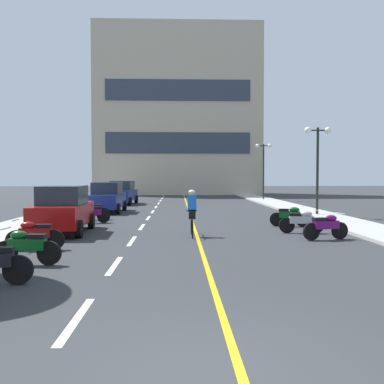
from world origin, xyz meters
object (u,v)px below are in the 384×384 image
(parked_car_near, at_px, (63,209))
(motorcycle_4, at_px, (326,226))
(street_lamp_far, at_px, (264,158))
(motorcycle_7, at_px, (91,213))
(parked_car_mid, at_px, (107,197))
(parked_car_far, at_px, (122,193))
(motorcycle_2, at_px, (27,246))
(cyclist_rider, at_px, (192,212))
(street_lamp_mid, at_px, (318,150))
(motorcycle_3, at_px, (35,234))
(motorcycle_8, at_px, (92,211))
(motorcycle_6, at_px, (290,216))
(motorcycle_5, at_px, (302,221))

(parked_car_near, relative_size, motorcycle_4, 2.54)
(street_lamp_far, distance_m, motorcycle_7, 22.28)
(parked_car_mid, bearing_deg, motorcycle_7, -87.73)
(parked_car_far, xyz_separation_m, motorcycle_2, (0.59, -22.95, -0.44))
(parked_car_far, bearing_deg, cyclist_rider, -74.95)
(street_lamp_mid, relative_size, motorcycle_2, 2.78)
(motorcycle_3, relative_size, motorcycle_8, 1.02)
(street_lamp_far, bearing_deg, motorcycle_6, -98.07)
(motorcycle_2, bearing_deg, parked_car_far, 91.48)
(motorcycle_7, bearing_deg, motorcycle_6, -10.27)
(cyclist_rider, bearing_deg, parked_car_far, 105.05)
(motorcycle_3, bearing_deg, parked_car_mid, 90.16)
(street_lamp_mid, bearing_deg, motorcycle_5, -112.39)
(motorcycle_7, height_order, cyclist_rider, cyclist_rider)
(cyclist_rider, bearing_deg, motorcycle_7, 135.50)
(street_lamp_far, height_order, motorcycle_7, street_lamp_far)
(motorcycle_3, relative_size, cyclist_rider, 0.96)
(motorcycle_3, bearing_deg, motorcycle_8, 90.16)
(street_lamp_far, distance_m, motorcycle_4, 24.53)
(street_lamp_mid, height_order, motorcycle_4, street_lamp_mid)
(parked_car_mid, distance_m, motorcycle_7, 6.09)
(street_lamp_far, relative_size, motorcycle_6, 2.98)
(motorcycle_7, relative_size, motorcycle_8, 1.00)
(motorcycle_4, xyz_separation_m, motorcycle_6, (-0.23, 3.92, 0.00))
(motorcycle_2, relative_size, motorcycle_6, 1.02)
(parked_car_near, distance_m, motorcycle_3, 3.89)
(motorcycle_6, bearing_deg, motorcycle_3, -147.90)
(parked_car_far, xyz_separation_m, cyclist_rider, (4.83, -17.95, -0.03))
(motorcycle_8, bearing_deg, street_lamp_mid, 8.07)
(motorcycle_2, relative_size, motorcycle_8, 1.02)
(parked_car_mid, distance_m, motorcycle_3, 13.40)
(parked_car_mid, relative_size, motorcycle_4, 2.51)
(street_lamp_far, distance_m, parked_car_far, 13.41)
(parked_car_near, bearing_deg, motorcycle_5, -2.13)
(parked_car_mid, height_order, motorcycle_7, parked_car_mid)
(motorcycle_5, bearing_deg, parked_car_near, 177.87)
(motorcycle_7, xyz_separation_m, motorcycle_8, (-0.23, 1.44, 0.00))
(parked_car_far, xyz_separation_m, motorcycle_3, (0.08, -20.80, -0.44))
(parked_car_near, bearing_deg, motorcycle_4, -12.28)
(street_lamp_mid, relative_size, motorcycle_4, 2.82)
(parked_car_near, height_order, cyclist_rider, parked_car_near)
(street_lamp_mid, bearing_deg, motorcycle_6, -120.02)
(motorcycle_7, bearing_deg, street_lamp_mid, 15.02)
(street_lamp_mid, height_order, motorcycle_7, street_lamp_mid)
(motorcycle_2, bearing_deg, street_lamp_mid, 48.04)
(motorcycle_6, bearing_deg, motorcycle_7, 169.73)
(street_lamp_far, height_order, parked_car_mid, street_lamp_far)
(parked_car_near, bearing_deg, street_lamp_far, 61.20)
(motorcycle_3, relative_size, motorcycle_4, 1.01)
(parked_car_far, relative_size, motorcycle_6, 2.58)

